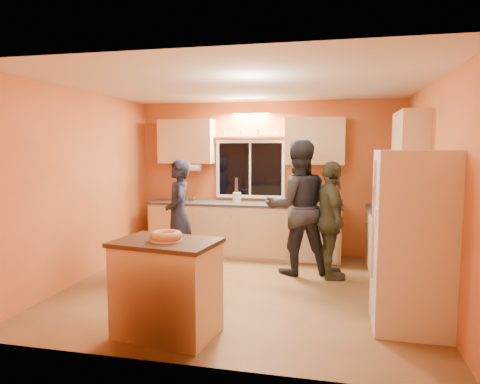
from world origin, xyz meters
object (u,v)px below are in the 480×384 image
(person_center, at_px, (298,207))
(person_right, at_px, (331,220))
(person_left, at_px, (179,214))
(island, at_px, (167,287))
(refrigerator, at_px, (412,241))

(person_center, distance_m, person_right, 0.52)
(person_left, relative_size, person_right, 1.00)
(person_center, bearing_deg, person_left, -14.49)
(person_left, distance_m, person_right, 2.25)
(island, relative_size, person_right, 0.64)
(island, relative_size, person_center, 0.55)
(refrigerator, distance_m, person_left, 3.43)
(person_right, bearing_deg, person_left, 74.56)
(person_center, xyz_separation_m, person_right, (0.47, -0.15, -0.14))
(person_right, bearing_deg, island, 130.65)
(person_left, height_order, person_center, person_center)
(island, bearing_deg, person_center, 74.15)
(refrigerator, height_order, island, refrigerator)
(person_left, bearing_deg, refrigerator, 39.19)
(island, distance_m, person_left, 2.37)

